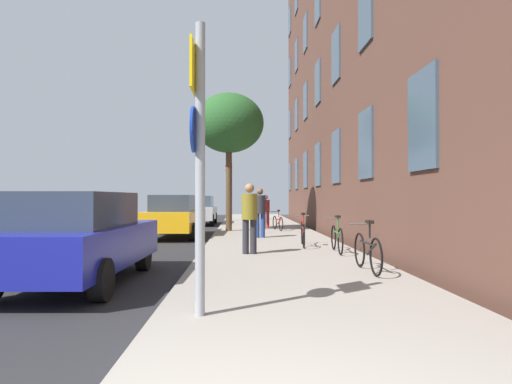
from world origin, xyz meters
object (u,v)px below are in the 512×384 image
sign_post (198,148)px  pedestrian_0 (250,214)px  bicycle_3 (278,222)px  traffic_light (230,181)px  bicycle_0 (367,251)px  car_2 (199,210)px  car_0 (79,237)px  pedestrian_2 (266,209)px  bicycle_1 (337,238)px  tree_near (229,124)px  pedestrian_1 (260,209)px  bicycle_2 (303,233)px  car_1 (176,216)px

sign_post → pedestrian_0: size_ratio=1.99×
bicycle_3 → pedestrian_0: size_ratio=0.89×
traffic_light → bicycle_0: bearing=-80.3°
car_2 → car_0: bearing=-91.8°
pedestrian_2 → bicycle_1: bearing=-81.6°
sign_post → tree_near: tree_near is taller
pedestrian_2 → pedestrian_1: bearing=-95.8°
bicycle_0 → car_0: car_0 is taller
car_0 → bicycle_1: bearing=31.9°
traffic_light → pedestrian_1: (1.39, -11.37, -1.44)m
pedestrian_2 → car_2: 5.33m
car_0 → car_2: size_ratio=1.03×
pedestrian_0 → car_0: pedestrian_0 is taller
bicycle_3 → pedestrian_2: pedestrian_2 is taller
traffic_light → bicycle_2: traffic_light is taller
car_1 → bicycle_0: bearing=-59.5°
car_0 → car_2: 16.28m
bicycle_3 → car_1: size_ratio=0.35×
sign_post → bicycle_3: 13.55m
traffic_light → car_0: (-2.14, -18.82, -1.72)m
sign_post → tree_near: 13.27m
traffic_light → car_0: traffic_light is taller
car_2 → traffic_light: bearing=57.5°
car_2 → tree_near: bearing=-72.3°
sign_post → bicycle_0: sign_post is taller
pedestrian_0 → car_2: (-2.56, 13.16, -0.29)m
traffic_light → tree_near: size_ratio=0.61×
pedestrian_1 → pedestrian_2: 4.84m
car_1 → pedestrian_1: bearing=-23.7°
bicycle_1 → car_2: 13.83m
bicycle_0 → pedestrian_2: size_ratio=1.14×
sign_post → pedestrian_0: sign_post is taller
tree_near → bicycle_1: tree_near is taller
pedestrian_1 → bicycle_2: bearing=-67.2°
pedestrian_2 → pedestrian_0: bearing=-95.9°
pedestrian_1 → car_1: (-3.18, 1.40, -0.28)m
car_1 → car_2: bearing=88.7°
bicycle_3 → car_0: 11.71m
tree_near → bicycle_3: bearing=6.8°
tree_near → bicycle_3: (2.12, 0.25, -4.23)m
bicycle_1 → pedestrian_2: (-1.31, 8.94, 0.50)m
bicycle_3 → pedestrian_1: pedestrian_1 is taller
traffic_light → pedestrian_0: bearing=-86.6°
bicycle_1 → pedestrian_0: size_ratio=0.97×
tree_near → bicycle_0: (2.94, -10.11, -4.18)m
pedestrian_2 → car_2: bearing=131.1°
pedestrian_0 → pedestrian_2: (0.95, 9.14, -0.14)m
pedestrian_1 → car_0: 8.24m
pedestrian_1 → car_1: bearing=156.3°
pedestrian_1 → bicycle_0: bearing=-75.9°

